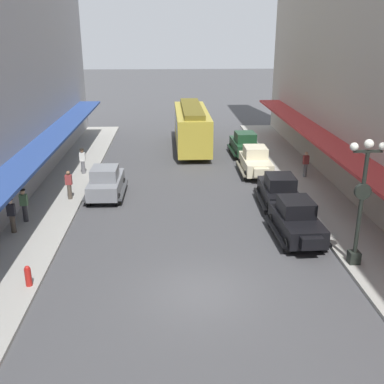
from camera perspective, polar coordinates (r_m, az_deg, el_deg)
The scene contains 14 objects.
ground_plane at distance 17.27m, azimuth 1.01°, elevation -12.41°, with size 200.00×200.00×0.00m, color #424244.
parked_car_0 at distance 25.17m, azimuth 10.78°, elevation 0.23°, with size 2.23×4.29×1.84m.
parked_car_1 at distance 26.61m, azimuth -10.69°, elevation 1.31°, with size 2.18×4.27×1.84m.
parked_car_2 at distance 30.62m, azimuth 7.92°, elevation 3.89°, with size 2.16×4.27×1.84m.
parked_car_3 at distance 35.23m, azimuth 6.56°, elevation 6.03°, with size 2.24×4.30×1.84m.
parked_car_4 at distance 21.51m, azimuth 12.90°, elevation -3.35°, with size 2.25×4.30×1.84m.
streetcar at distance 36.84m, azimuth -0.04°, elevation 8.29°, with size 2.59×9.62×3.46m.
lamp_post_with_clock at distance 18.93m, azimuth 20.42°, elevation -0.68°, with size 1.42×0.44×5.16m.
fire_hydrant at distance 18.22m, azimuth -19.77°, elevation -9.80°, with size 0.24×0.24×0.82m.
pedestrian_0 at distance 30.89m, azimuth -13.48°, elevation 3.81°, with size 0.36×0.28×1.67m.
pedestrian_1 at distance 30.28m, azimuth 13.99°, elevation 3.40°, with size 0.36×0.24×1.64m.
pedestrian_2 at distance 26.37m, azimuth -15.09°, elevation 0.89°, with size 0.36×0.24×1.64m.
pedestrian_3 at distance 22.83m, azimuth -21.56°, elevation -2.71°, with size 0.36×0.28×1.67m.
pedestrian_4 at distance 23.93m, azimuth -20.20°, elevation -1.53°, with size 0.36×0.28×1.67m.
Camera 1 is at (-1.02, -14.60, 9.17)m, focal length 42.76 mm.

